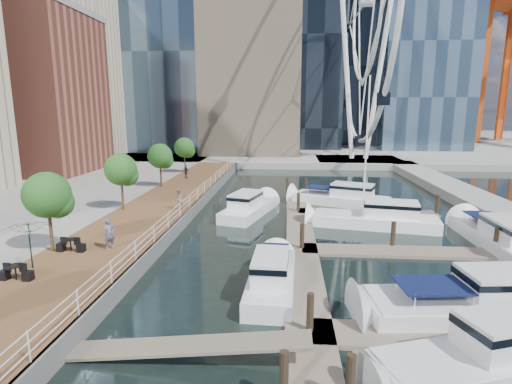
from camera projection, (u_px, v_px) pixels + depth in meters
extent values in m
plane|color=black|center=(242.00, 308.00, 18.35)|extent=(520.00, 520.00, 0.00)
cube|color=brown|center=(156.00, 213.00, 33.62)|extent=(6.00, 60.00, 1.00)
cube|color=#595954|center=(191.00, 213.00, 33.38)|extent=(0.25, 60.00, 1.00)
cube|color=gray|center=(281.00, 140.00, 117.91)|extent=(200.00, 114.00, 1.00)
cube|color=gray|center=(486.00, 205.00, 36.22)|extent=(4.00, 60.00, 1.00)
cube|color=gray|center=(358.00, 162.00, 67.95)|extent=(14.00, 12.00, 1.00)
cube|color=#6D6051|center=(301.00, 239.00, 27.87)|extent=(2.00, 32.00, 0.20)
cube|color=#6D6051|center=(463.00, 339.00, 15.67)|extent=(12.00, 2.00, 0.20)
cube|color=#6D6051|center=(396.00, 252.00, 25.44)|extent=(12.00, 2.00, 0.20)
cube|color=#6D6051|center=(366.00, 213.00, 35.21)|extent=(12.00, 2.00, 0.20)
cube|color=brown|center=(42.00, 95.00, 51.76)|extent=(12.00, 14.00, 20.00)
cube|color=#BCAD8E|center=(63.00, 74.00, 67.07)|extent=(14.00, 16.00, 28.00)
cylinder|color=white|center=(347.00, 80.00, 65.47)|extent=(0.80, 0.80, 26.00)
cylinder|color=white|center=(378.00, 80.00, 65.08)|extent=(0.80, 0.80, 26.00)
torus|color=white|center=(367.00, 1.00, 62.90)|extent=(0.70, 44.70, 44.70)
cylinder|color=#3F2B1C|center=(51.00, 231.00, 22.73)|extent=(0.20, 0.20, 2.40)
sphere|color=#265B1E|center=(47.00, 195.00, 22.31)|extent=(2.60, 2.60, 2.60)
cylinder|color=#3F2B1C|center=(122.00, 195.00, 32.50)|extent=(0.20, 0.20, 2.40)
sphere|color=#265B1E|center=(121.00, 169.00, 32.08)|extent=(2.60, 2.60, 2.60)
cylinder|color=#3F2B1C|center=(161.00, 176.00, 42.27)|extent=(0.20, 0.20, 2.40)
sphere|color=#265B1E|center=(160.00, 156.00, 41.85)|extent=(2.60, 2.60, 2.60)
cylinder|color=#3F2B1C|center=(185.00, 164.00, 52.03)|extent=(0.20, 0.20, 2.40)
sphere|color=#265B1E|center=(184.00, 148.00, 51.62)|extent=(2.60, 2.60, 2.60)
imported|color=#52526D|center=(109.00, 234.00, 23.13)|extent=(0.76, 0.79, 1.82)
imported|color=gray|center=(178.00, 199.00, 32.39)|extent=(0.77, 0.93, 1.75)
imported|color=#2F313A|center=(186.00, 172.00, 47.76)|extent=(1.01, 0.73, 1.59)
imported|color=#0F391B|center=(30.00, 245.00, 20.18)|extent=(3.13, 3.17, 2.48)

